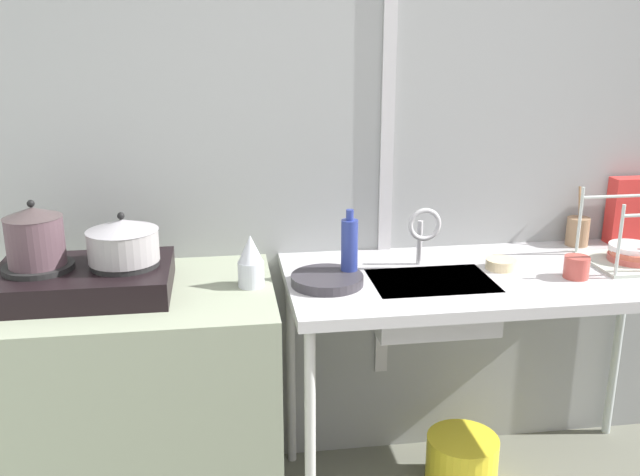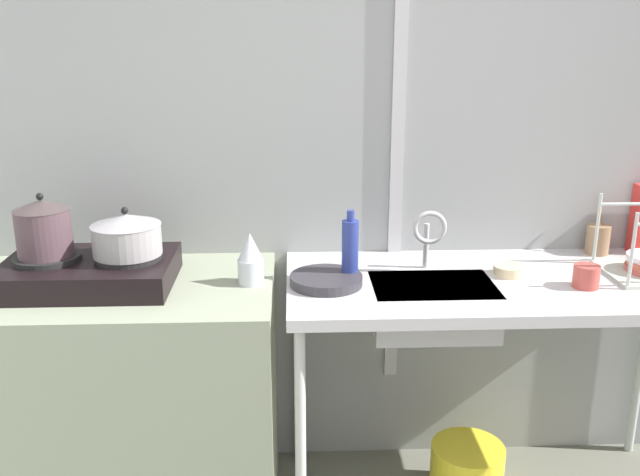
# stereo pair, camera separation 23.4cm
# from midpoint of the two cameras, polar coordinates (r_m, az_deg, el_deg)

# --- Properties ---
(wall_back) EXTENTS (4.82, 0.10, 2.46)m
(wall_back) POSITION_cam_midpoint_polar(r_m,az_deg,el_deg) (2.75, 11.83, 5.75)
(wall_back) COLOR #949695
(wall_back) RESTS_ON ground
(wall_metal_strip) EXTENTS (0.05, 0.01, 1.97)m
(wall_metal_strip) POSITION_cam_midpoint_polar(r_m,az_deg,el_deg) (2.64, 8.99, 8.16)
(wall_metal_strip) COLOR #BCBABC
(counter_concrete) EXTENTS (1.30, 0.67, 0.90)m
(counter_concrete) POSITION_cam_midpoint_polar(r_m,az_deg,el_deg) (2.65, -15.62, -12.99)
(counter_concrete) COLOR gray
(counter_concrete) RESTS_ON ground
(counter_sink) EXTENTS (1.50, 0.67, 0.90)m
(counter_sink) POSITION_cam_midpoint_polar(r_m,az_deg,el_deg) (2.55, 17.20, -4.66)
(counter_sink) COLOR #BCBABC
(counter_sink) RESTS_ON ground
(stove) EXTENTS (0.57, 0.40, 0.11)m
(stove) POSITION_cam_midpoint_polar(r_m,az_deg,el_deg) (2.44, -15.92, -2.70)
(stove) COLOR black
(stove) RESTS_ON counter_concrete
(pot_on_left_burner) EXTENTS (0.18, 0.18, 0.21)m
(pot_on_left_burner) POSITION_cam_midpoint_polar(r_m,az_deg,el_deg) (2.43, -19.32, 0.76)
(pot_on_left_burner) COLOR #4E383F
(pot_on_left_burner) RESTS_ON stove
(pot_on_right_burner) EXTENTS (0.23, 0.23, 0.16)m
(pot_on_right_burner) POSITION_cam_midpoint_polar(r_m,az_deg,el_deg) (2.37, -12.97, 0.27)
(pot_on_right_burner) COLOR #979292
(pot_on_right_burner) RESTS_ON stove
(percolator) EXTENTS (0.09, 0.09, 0.18)m
(percolator) POSITION_cam_midpoint_polar(r_m,az_deg,el_deg) (2.35, -2.92, -1.80)
(percolator) COLOR silver
(percolator) RESTS_ON counter_concrete
(sink_basin) EXTENTS (0.42, 0.30, 0.16)m
(sink_basin) POSITION_cam_midpoint_polar(r_m,az_deg,el_deg) (2.45, 11.97, -5.62)
(sink_basin) COLOR #BCBABC
(sink_basin) RESTS_ON counter_sink
(faucet) EXTENTS (0.12, 0.07, 0.23)m
(faucet) POSITION_cam_midpoint_polar(r_m,az_deg,el_deg) (2.50, 11.64, 0.51)
(faucet) COLOR #BCBABC
(faucet) RESTS_ON counter_sink
(frying_pan) EXTENTS (0.25, 0.25, 0.03)m
(frying_pan) POSITION_cam_midpoint_polar(r_m,az_deg,el_deg) (2.36, 3.36, -3.52)
(frying_pan) COLOR #312E34
(frying_pan) RESTS_ON counter_sink
(cup_by_rack) EXTENTS (0.09, 0.09, 0.08)m
(cup_by_rack) POSITION_cam_midpoint_polar(r_m,az_deg,el_deg) (2.54, 23.60, -2.96)
(cup_by_rack) COLOR #B1453C
(cup_by_rack) RESTS_ON counter_sink
(small_bowl_on_drainboard) EXTENTS (0.11, 0.11, 0.04)m
(small_bowl_on_drainboard) POSITION_cam_midpoint_polar(r_m,az_deg,el_deg) (2.57, 17.87, -2.59)
(small_bowl_on_drainboard) COLOR beige
(small_bowl_on_drainboard) RESTS_ON counter_sink
(bottle_by_sink) EXTENTS (0.06, 0.06, 0.25)m
(bottle_by_sink) POSITION_cam_midpoint_polar(r_m,az_deg,el_deg) (2.38, 5.32, -1.01)
(bottle_by_sink) COLOR navy
(bottle_by_sink) RESTS_ON counter_sink
(utensil_jar) EXTENTS (0.09, 0.09, 0.24)m
(utensil_jar) POSITION_cam_midpoint_polar(r_m,az_deg,el_deg) (2.93, 24.09, -0.11)
(utensil_jar) COLOR #937050
(utensil_jar) RESTS_ON counter_sink
(bucket_on_floor) EXTENTS (0.28, 0.28, 0.21)m
(bucket_on_floor) POSITION_cam_midpoint_polar(r_m,az_deg,el_deg) (2.89, 14.41, -18.16)
(bucket_on_floor) COLOR yellow
(bucket_on_floor) RESTS_ON ground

